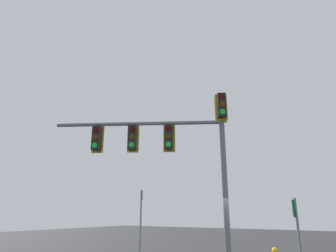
{
  "coord_description": "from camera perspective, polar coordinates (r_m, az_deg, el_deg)",
  "views": [
    {
      "loc": [
        -10.73,
        -4.31,
        2.01
      ],
      "look_at": [
        -1.69,
        1.42,
        5.15
      ],
      "focal_mm": 31.79,
      "sensor_mm": 36.0,
      "label": 1
    }
  ],
  "objects": [
    {
      "name": "signal_mast_assembly",
      "position": [
        10.99,
        1.91,
        -2.94
      ],
      "size": [
        3.54,
        5.88,
        6.33
      ],
      "color": "slate",
      "rests_on": "ground"
    },
    {
      "name": "route_sign_primary",
      "position": [
        8.85,
        23.63,
        -18.19
      ],
      "size": [
        0.39,
        0.1,
        2.4
      ],
      "color": "slate",
      "rests_on": "ground"
    },
    {
      "name": "route_sign_secondary",
      "position": [
        12.8,
        -5.22,
        -17.58
      ],
      "size": [
        0.3,
        0.17,
        2.95
      ],
      "color": "slate",
      "rests_on": "ground"
    }
  ]
}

